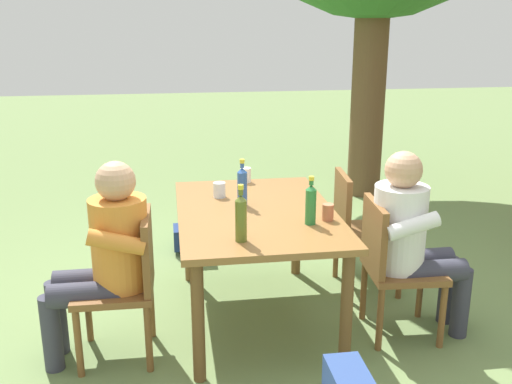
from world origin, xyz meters
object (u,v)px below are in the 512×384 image
cup_glass (219,190)px  backpack_by_far_side (190,229)px  chair_far_left (358,225)px  bottle_blue (242,186)px  bottle_green (311,204)px  bottle_olive (241,217)px  chair_near_right (128,279)px  person_in_plaid_shirt (106,253)px  person_in_white_shirt (411,235)px  cup_terracotta (328,212)px  cup_white (246,175)px  dining_table (256,224)px  chair_far_right (392,261)px

cup_glass → backpack_by_far_side: cup_glass is taller
chair_far_left → bottle_blue: 0.98m
bottle_green → backpack_by_far_side: size_ratio=0.73×
chair_far_left → bottle_olive: bearing=-48.4°
chair_near_right → bottle_blue: 0.93m
person_in_plaid_shirt → bottle_green: bearing=91.4°
person_in_plaid_shirt → cup_glass: size_ratio=11.53×
chair_near_right → bottle_olive: (0.18, 0.63, 0.40)m
person_in_white_shirt → cup_terracotta: person_in_white_shirt is taller
bottle_green → cup_white: bearing=-164.9°
person_in_white_shirt → bottle_olive: bearing=-80.3°
cup_white → person_in_plaid_shirt: bearing=-43.2°
dining_table → cup_glass: cup_glass is taller
bottle_blue → cup_terracotta: bottle_blue is taller
bottle_olive → chair_far_right: bearing=101.1°
cup_white → backpack_by_far_side: 0.93m
bottle_green → cup_terracotta: bearing=112.2°
cup_white → chair_far_right: bearing=38.2°
backpack_by_far_side → chair_far_right: bearing=37.2°
dining_table → bottle_blue: bottle_blue is taller
person_in_white_shirt → bottle_blue: (-0.44, -0.97, 0.23)m
dining_table → chair_far_right: size_ratio=1.67×
dining_table → person_in_white_shirt: person_in_white_shirt is taller
chair_far_left → cup_white: 0.89m
chair_far_right → backpack_by_far_side: 1.96m
bottle_blue → cup_terracotta: size_ratio=3.07×
cup_glass → cup_white: size_ratio=0.95×
person_in_plaid_shirt → chair_far_left: bearing=111.4°
chair_near_right → bottle_olive: bearing=74.1°
chair_far_right → person_in_white_shirt: bearing=87.0°
chair_far_right → person_in_plaid_shirt: person_in_plaid_shirt is taller
cup_glass → chair_far_right: bearing=57.5°
chair_far_right → cup_white: bearing=-141.8°
chair_near_right → dining_table: bearing=112.6°
chair_near_right → bottle_olive: bottle_olive is taller
bottle_olive → chair_far_left: bearing=131.6°
chair_near_right → bottle_green: 1.14m
person_in_white_shirt → cup_terracotta: 0.53m
dining_table → backpack_by_far_side: dining_table is taller
cup_terracotta → backpack_by_far_side: cup_terracotta is taller
bottle_green → cup_terracotta: size_ratio=2.90×
dining_table → bottle_blue: (-0.11, -0.07, 0.23)m
bottle_blue → cup_white: (-0.54, 0.10, -0.08)m
bottle_olive → backpack_by_far_side: size_ratio=0.80×
chair_far_right → cup_terracotta: bearing=-100.5°
chair_near_right → cup_glass: size_ratio=8.51×
bottle_olive → cup_glass: (-0.82, -0.04, -0.09)m
dining_table → cup_glass: size_ratio=14.23×
bottle_olive → backpack_by_far_side: (-1.73, -0.22, -0.70)m
dining_table → chair_far_left: (-0.33, 0.79, -0.17)m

